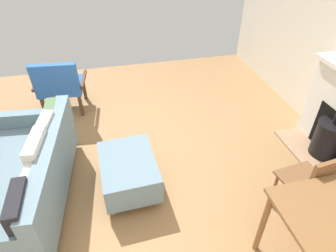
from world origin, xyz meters
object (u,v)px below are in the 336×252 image
(ottoman, at_px, (129,171))
(armchair_accent, at_px, (60,84))
(dining_chair_near_fireplace, at_px, (313,183))
(sofa, at_px, (27,177))

(ottoman, distance_m, armchair_accent, 1.86)
(ottoman, bearing_deg, dining_chair_near_fireplace, 153.48)
(armchair_accent, distance_m, dining_chair_near_fireplace, 3.37)
(sofa, bearing_deg, armchair_accent, -97.70)
(ottoman, relative_size, armchair_accent, 0.93)
(sofa, height_order, ottoman, sofa)
(sofa, height_order, armchair_accent, armchair_accent)
(sofa, relative_size, ottoman, 2.28)
(sofa, relative_size, armchair_accent, 2.12)
(ottoman, relative_size, dining_chair_near_fireplace, 0.91)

